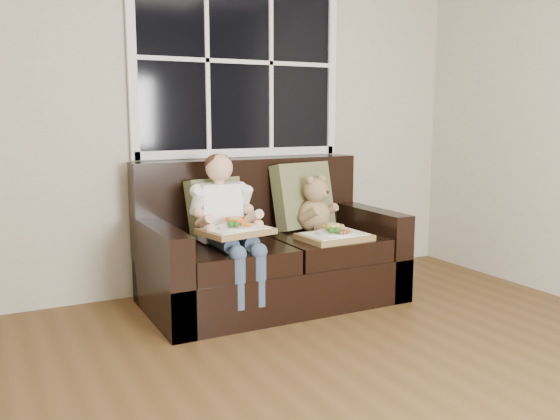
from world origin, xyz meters
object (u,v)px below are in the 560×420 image
teddy_bear (316,208)px  tray_right (334,235)px  tray_left (236,229)px  loveseat (268,256)px  child (225,214)px

teddy_bear → tray_right: size_ratio=0.91×
tray_left → tray_right: tray_left is taller
loveseat → tray_left: size_ratio=3.67×
loveseat → tray_right: 0.49m
tray_left → tray_right: (0.69, -0.05, -0.10)m
child → tray_right: size_ratio=1.94×
child → tray_left: child is taller
loveseat → child: bearing=-161.6°
loveseat → tray_right: size_ratio=3.73×
teddy_bear → tray_left: bearing=179.6°
loveseat → tray_left: loveseat is taller
tray_right → child: bearing=161.2°
teddy_bear → tray_right: (-0.04, -0.31, -0.13)m
loveseat → tray_left: (-0.35, -0.27, 0.27)m
loveseat → child: size_ratio=1.92×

